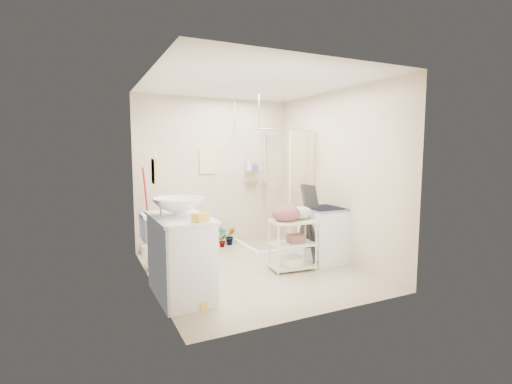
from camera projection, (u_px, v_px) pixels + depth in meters
floor at (254, 270)px, 5.27m from camera, size 3.20×3.20×0.00m
ceiling at (253, 83)px, 4.98m from camera, size 2.80×3.20×0.04m
wall_back at (215, 173)px, 6.56m from camera, size 2.80×0.04×2.60m
wall_front at (321, 190)px, 3.69m from camera, size 2.80×0.04×2.60m
wall_left at (150, 183)px, 4.53m from camera, size 0.04×3.20×2.60m
wall_right at (335, 176)px, 5.72m from camera, size 0.04×3.20×2.60m
vanity at (180, 256)px, 4.29m from camera, size 0.62×1.09×0.95m
sink at (179, 206)px, 4.30m from camera, size 0.67×0.67×0.20m
counter_basket at (201, 217)px, 3.92m from camera, size 0.20×0.18×0.09m
floor_basket at (205, 302)px, 4.00m from camera, size 0.28×0.24×0.13m
toilet at (170, 240)px, 5.33m from camera, size 0.79×0.45×0.81m
mop at (144, 211)px, 6.00m from camera, size 0.16×0.16×1.42m
potted_plant_a at (222, 237)px, 6.50m from camera, size 0.20×0.15×0.35m
potted_plant_b at (230, 236)px, 6.66m from camera, size 0.20×0.18×0.32m
hanging_towel at (207, 162)px, 6.46m from camera, size 0.28×0.03×0.42m
towel_ring at (154, 170)px, 4.34m from camera, size 0.04×0.22×0.34m
tp_holder at (154, 228)px, 4.65m from camera, size 0.08×0.12×0.14m
shower at (272, 187)px, 6.46m from camera, size 1.10×1.10×2.10m
shampoo_bottle_a at (249, 164)px, 6.72m from camera, size 0.13×0.13×0.27m
shampoo_bottle_b at (256, 167)px, 6.78m from camera, size 0.09×0.09×0.15m
washing_machine at (324, 235)px, 5.64m from camera, size 0.57×0.59×0.83m
laundry_rack at (293, 240)px, 5.25m from camera, size 0.65×0.42×0.86m
ironing_board at (314, 223)px, 5.55m from camera, size 0.36×0.22×1.23m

